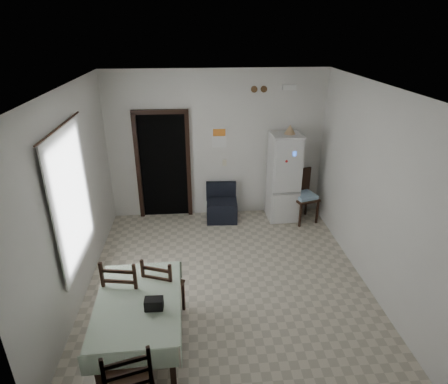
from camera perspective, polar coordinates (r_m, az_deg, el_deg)
name	(u,v)px	position (r m, az deg, el deg)	size (l,w,h in m)	color
ground	(227,278)	(5.98, 0.40, -12.99)	(4.50, 4.50, 0.00)	#B0A690
ceiling	(227,87)	(4.81, 0.50, 15.65)	(4.20, 4.50, 0.02)	white
wall_back	(217,146)	(7.33, -1.12, 7.05)	(4.20, 0.02, 2.90)	silver
wall_front	(250,303)	(3.33, 4.03, -16.48)	(4.20, 0.02, 2.90)	silver
wall_left	(73,199)	(5.48, -22.02, -0.98)	(0.02, 4.50, 2.90)	silver
wall_right	(372,189)	(5.80, 21.61, 0.47)	(0.02, 4.50, 2.90)	silver
doorway	(164,163)	(7.66, -9.08, 4.44)	(1.06, 0.52, 2.22)	black
window_recess	(63,199)	(5.28, -23.27, -0.93)	(0.10, 1.20, 1.60)	silver
curtain	(72,198)	(5.24, -22.14, -0.90)	(0.02, 1.45, 1.85)	white
curtain_rod	(60,126)	(4.94, -23.76, 9.13)	(0.02, 0.02, 1.60)	black
calendar	(219,137)	(7.28, -0.73, 8.31)	(0.28, 0.02, 0.40)	white
calendar_image	(219,132)	(7.24, -0.73, 9.06)	(0.24, 0.01, 0.14)	orange
light_switch	(224,163)	(7.44, 0.06, 4.48)	(0.08, 0.02, 0.12)	beige
vent_left	(254,89)	(7.15, 4.62, 15.35)	(0.12, 0.12, 0.03)	brown
vent_right	(264,89)	(7.18, 6.10, 15.33)	(0.12, 0.12, 0.03)	brown
emergency_light	(289,87)	(7.25, 9.93, 15.44)	(0.25, 0.07, 0.09)	white
fridge	(284,177)	(7.42, 9.06, 2.20)	(0.57, 0.57, 1.74)	silver
tan_cone	(290,129)	(7.14, 10.03, 9.39)	(0.21, 0.21, 0.17)	tan
navy_seat	(222,203)	(7.44, -0.32, -1.70)	(0.60, 0.58, 0.72)	black
corner_chair	(305,197)	(7.50, 12.17, -0.73)	(0.45, 0.45, 1.04)	black
dining_table	(141,326)	(4.78, -12.55, -19.28)	(0.95, 1.44, 0.75)	#A0B49A
black_bag	(154,304)	(4.35, -10.63, -16.39)	(0.20, 0.12, 0.13)	black
dining_chair_far_left	(127,290)	(5.03, -14.52, -14.29)	(0.47, 0.47, 1.09)	black
dining_chair_far_right	(164,286)	(5.08, -9.11, -14.02)	(0.43, 0.43, 1.00)	black
dining_chair_near_head	(128,379)	(4.09, -14.36, -25.83)	(0.46, 0.46, 1.07)	black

